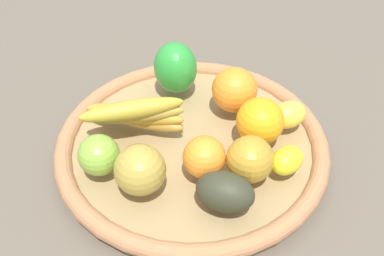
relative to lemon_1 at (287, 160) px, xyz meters
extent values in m
plane|color=brown|center=(0.17, -0.01, -0.06)|extent=(2.40, 2.40, 0.00)
cylinder|color=#977D52|center=(0.17, -0.01, -0.05)|extent=(0.46, 0.46, 0.03)
torus|color=#A7714A|center=(0.17, -0.01, -0.04)|extent=(0.48, 0.48, 0.03)
ellipsoid|color=yellow|center=(0.00, 0.00, 0.00)|extent=(0.07, 0.07, 0.04)
ellipsoid|color=#B38A35|center=(0.27, 0.00, -0.01)|extent=(0.18, 0.05, 0.03)
ellipsoid|color=#B88F2D|center=(0.27, 0.01, 0.01)|extent=(0.18, 0.07, 0.03)
ellipsoid|color=#AA983C|center=(0.27, 0.03, 0.02)|extent=(0.17, 0.12, 0.03)
ellipsoid|color=#AE982E|center=(0.26, 0.03, 0.04)|extent=(0.16, 0.14, 0.03)
sphere|color=orange|center=(0.13, -0.11, 0.02)|extent=(0.11, 0.11, 0.08)
sphere|color=orange|center=(0.06, -0.05, 0.02)|extent=(0.12, 0.12, 0.08)
sphere|color=#A78F39|center=(0.19, 0.13, 0.02)|extent=(0.11, 0.11, 0.08)
sphere|color=orange|center=(0.12, 0.06, 0.01)|extent=(0.10, 0.10, 0.07)
ellipsoid|color=green|center=(0.25, -0.12, 0.03)|extent=(0.12, 0.12, 0.10)
ellipsoid|color=yellow|center=(0.03, -0.11, 0.00)|extent=(0.08, 0.08, 0.05)
ellipsoid|color=#313422|center=(0.06, 0.11, 0.01)|extent=(0.09, 0.07, 0.06)
sphere|color=#B08528|center=(0.05, 0.04, 0.02)|extent=(0.10, 0.10, 0.08)
sphere|color=#80AE39|center=(0.27, 0.12, 0.01)|extent=(0.09, 0.09, 0.07)
camera|label=1|loc=(-0.07, 0.52, 0.53)|focal=43.38mm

